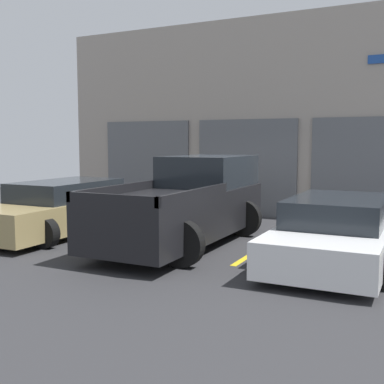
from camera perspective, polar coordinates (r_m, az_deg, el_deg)
The scene contains 8 objects.
ground_plane at distance 11.68m, azimuth 2.35°, elevation -4.87°, with size 28.00×28.00×0.00m, color #2D2D30.
shophouse_building at distance 14.56m, azimuth 7.66°, elevation 8.40°, with size 12.90×0.68×5.78m.
pickup_truck at distance 10.40m, azimuth -0.50°, elevation -1.35°, with size 2.46×5.06×1.87m.
sedan_white at distance 9.21m, azimuth 16.83°, elevation -4.53°, with size 2.23×4.52×1.19m.
sedan_side at distance 11.99m, azimuth -14.86°, elevation -1.88°, with size 2.18×4.74×1.26m.
parking_stripe_far_left at distance 13.16m, azimuth -20.13°, elevation -3.99°, with size 0.12×2.20×0.01m, color gold.
parking_stripe_left at distance 11.10m, azimuth -8.61°, elevation -5.50°, with size 0.12×2.20×0.01m, color gold.
parking_stripe_centre at distance 9.67m, azimuth 7.25°, elevation -7.19°, with size 0.12×2.20×0.01m, color gold.
Camera 1 is at (4.64, -10.50, 2.21)m, focal length 45.00 mm.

